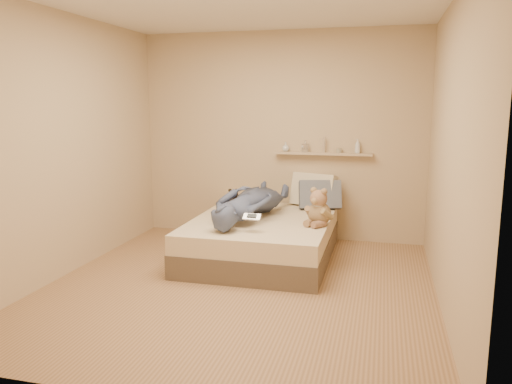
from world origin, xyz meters
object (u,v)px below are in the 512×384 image
(pillow_grey, at_px, (320,195))
(pillow_cream, at_px, (314,190))
(bed, at_px, (262,238))
(person, at_px, (249,202))
(wall_shelf, at_px, (323,154))
(teddy_bear, at_px, (319,210))
(dark_plush, at_px, (233,201))
(game_console, at_px, (252,217))

(pillow_grey, bearing_deg, pillow_cream, 124.99)
(bed, height_order, person, person)
(pillow_cream, xyz_separation_m, wall_shelf, (0.10, 0.08, 0.45))
(teddy_bear, distance_m, dark_plush, 1.18)
(pillow_cream, relative_size, wall_shelf, 0.46)
(bed, xyz_separation_m, person, (-0.15, -0.01, 0.41))
(bed, relative_size, teddy_bear, 4.70)
(pillow_cream, relative_size, person, 0.35)
(pillow_grey, height_order, person, person)
(bed, distance_m, teddy_bear, 0.77)
(pillow_grey, bearing_deg, game_console, -111.81)
(pillow_cream, xyz_separation_m, person, (-0.60, -0.84, -0.01))
(pillow_cream, height_order, person, pillow_cream)
(dark_plush, relative_size, person, 0.17)
(pillow_grey, bearing_deg, person, -134.95)
(person, height_order, wall_shelf, wall_shelf)
(dark_plush, relative_size, wall_shelf, 0.22)
(game_console, height_order, pillow_grey, pillow_grey)
(bed, xyz_separation_m, teddy_bear, (0.64, -0.15, 0.39))
(person, bearing_deg, pillow_grey, -126.72)
(bed, height_order, teddy_bear, teddy_bear)
(bed, relative_size, dark_plush, 7.12)
(pillow_grey, xyz_separation_m, person, (-0.70, -0.70, 0.02))
(bed, relative_size, wall_shelf, 1.58)
(pillow_grey, bearing_deg, dark_plush, -159.95)
(dark_plush, distance_m, wall_shelf, 1.26)
(bed, height_order, wall_shelf, wall_shelf)
(game_console, relative_size, teddy_bear, 0.44)
(pillow_cream, bearing_deg, game_console, -106.27)
(dark_plush, distance_m, pillow_grey, 1.05)
(wall_shelf, bearing_deg, pillow_cream, -140.78)
(person, xyz_separation_m, wall_shelf, (0.70, 0.92, 0.46))
(game_console, bearing_deg, bed, 93.66)
(pillow_cream, xyz_separation_m, pillow_grey, (0.10, -0.14, -0.03))
(dark_plush, relative_size, pillow_cream, 0.49)
(teddy_bear, relative_size, pillow_cream, 0.74)
(teddy_bear, bearing_deg, game_console, -143.48)
(teddy_bear, xyz_separation_m, wall_shelf, (-0.09, 1.05, 0.48))
(bed, bearing_deg, pillow_grey, 51.38)
(wall_shelf, bearing_deg, dark_plush, -149.55)
(game_console, height_order, pillow_cream, pillow_cream)
(wall_shelf, bearing_deg, game_console, -108.83)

